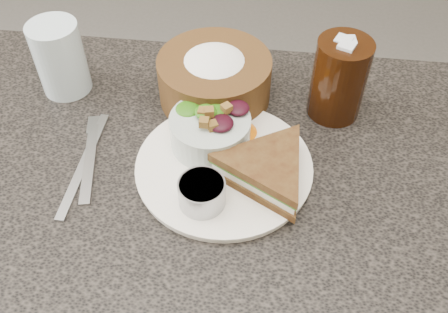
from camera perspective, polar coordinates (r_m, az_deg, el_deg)
dining_table at (r=1.09m, az=-2.54°, el=-15.26°), size 1.00×0.70×0.75m
dinner_plate at (r=0.78m, az=0.00°, el=-1.19°), size 0.27×0.27×0.01m
sandwich at (r=0.74m, az=4.95°, el=-1.49°), size 0.24×0.24×0.05m
salad_bowl at (r=0.78m, az=-1.60°, el=3.45°), size 0.13×0.13×0.07m
dressing_ramekin at (r=0.71m, az=-2.54°, el=-4.19°), size 0.08×0.08×0.04m
orange_wedge at (r=0.82m, az=1.94°, el=3.40°), size 0.07×0.07×0.02m
fork at (r=0.82m, az=-15.12°, el=-0.64°), size 0.05×0.17×0.00m
knife at (r=0.82m, az=-15.68°, el=-0.75°), size 0.02×0.22×0.00m
bread_basket at (r=0.87m, az=-1.10°, el=9.59°), size 0.23×0.23×0.11m
cola_glass at (r=0.85m, az=13.07°, el=8.94°), size 0.12×0.12×0.15m
water_glass at (r=0.93m, az=-18.24°, el=10.63°), size 0.09×0.09×0.13m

